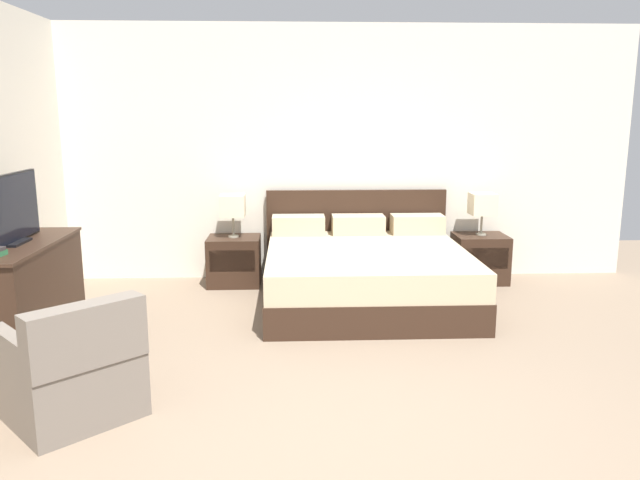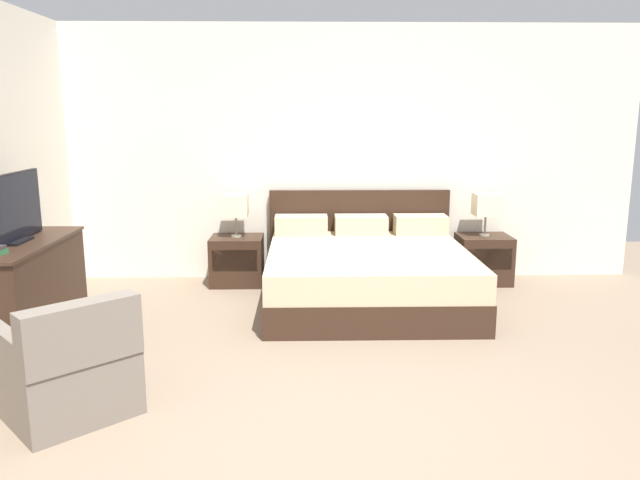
{
  "view_description": "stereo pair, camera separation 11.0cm",
  "coord_description": "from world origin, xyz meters",
  "views": [
    {
      "loc": [
        -0.33,
        -3.16,
        1.8
      ],
      "look_at": [
        -0.1,
        2.0,
        0.75
      ],
      "focal_mm": 35.0,
      "sensor_mm": 36.0,
      "label": 1
    },
    {
      "loc": [
        -0.22,
        -3.16,
        1.8
      ],
      "look_at": [
        -0.1,
        2.0,
        0.75
      ],
      "focal_mm": 35.0,
      "sensor_mm": 36.0,
      "label": 2
    }
  ],
  "objects": [
    {
      "name": "nightstand_left",
      "position": [
        -0.96,
        3.34,
        0.26
      ],
      "size": [
        0.55,
        0.46,
        0.51
      ],
      "color": "#332116",
      "rests_on": "ground"
    },
    {
      "name": "armchair_by_window",
      "position": [
        -1.65,
        0.38,
        0.28
      ],
      "size": [
        0.97,
        0.97,
        0.76
      ],
      "color": "#70665B",
      "rests_on": "ground"
    },
    {
      "name": "dresser",
      "position": [
        -2.48,
        1.62,
        0.42
      ],
      "size": [
        0.57,
        1.38,
        0.82
      ],
      "color": "#332116",
      "rests_on": "ground"
    },
    {
      "name": "ground_plane",
      "position": [
        0.0,
        0.0,
        0.0
      ],
      "size": [
        10.91,
        10.91,
        0.0
      ],
      "primitive_type": "plane",
      "color": "#84705B"
    },
    {
      "name": "nightstand_right",
      "position": [
        1.69,
        3.34,
        0.26
      ],
      "size": [
        0.55,
        0.46,
        0.51
      ],
      "color": "#332116",
      "rests_on": "ground"
    },
    {
      "name": "table_lamp_left",
      "position": [
        -0.96,
        3.34,
        0.85
      ],
      "size": [
        0.26,
        0.26,
        0.45
      ],
      "color": "gray",
      "rests_on": "nightstand_left"
    },
    {
      "name": "wall_back",
      "position": [
        0.0,
        3.67,
        1.37
      ],
      "size": [
        6.77,
        0.06,
        2.74
      ],
      "primitive_type": "cube",
      "color": "silver",
      "rests_on": "ground"
    },
    {
      "name": "tv",
      "position": [
        -2.48,
        1.61,
        1.08
      ],
      "size": [
        0.18,
        0.96,
        0.53
      ],
      "color": "black",
      "rests_on": "dresser"
    },
    {
      "name": "bed",
      "position": [
        0.37,
        2.65,
        0.29
      ],
      "size": [
        1.97,
        2.0,
        0.98
      ],
      "color": "#332116",
      "rests_on": "ground"
    },
    {
      "name": "table_lamp_right",
      "position": [
        1.69,
        3.34,
        0.85
      ],
      "size": [
        0.26,
        0.26,
        0.45
      ],
      "color": "gray",
      "rests_on": "nightstand_right"
    }
  ]
}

